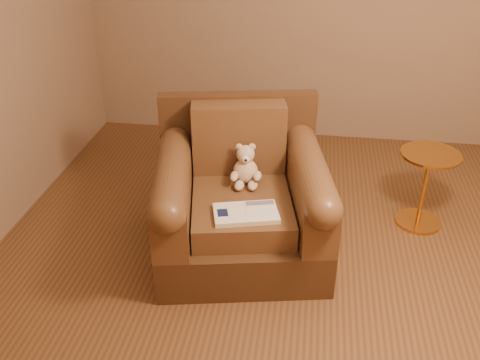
# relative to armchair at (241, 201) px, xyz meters

# --- Properties ---
(floor) EXTENTS (4.00, 4.00, 0.00)m
(floor) POSITION_rel_armchair_xyz_m (0.40, -0.18, -0.36)
(floor) COLOR brown
(floor) RESTS_ON ground
(armchair) EXTENTS (1.19, 1.15, 0.92)m
(armchair) POSITION_rel_armchair_xyz_m (0.00, 0.00, 0.00)
(armchair) COLOR #412915
(armchair) RESTS_ON floor
(teddy_bear) EXTENTS (0.19, 0.22, 0.27)m
(teddy_bear) POSITION_rel_armchair_xyz_m (0.02, 0.09, 0.18)
(teddy_bear) COLOR beige
(teddy_bear) RESTS_ON armchair
(guidebook) EXTENTS (0.41, 0.31, 0.03)m
(guidebook) POSITION_rel_armchair_xyz_m (0.07, -0.28, 0.10)
(guidebook) COLOR beige
(guidebook) RESTS_ON armchair
(side_table) EXTENTS (0.39, 0.39, 0.55)m
(side_table) POSITION_rel_armchair_xyz_m (1.20, 0.45, -0.06)
(side_table) COLOR gold
(side_table) RESTS_ON floor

